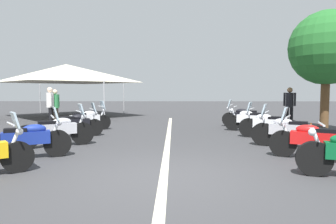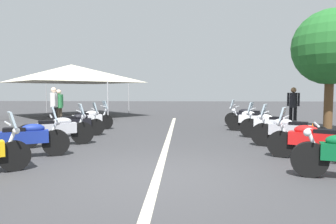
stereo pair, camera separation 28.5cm
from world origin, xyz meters
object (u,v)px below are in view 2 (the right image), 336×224
roadside_tree_0 (331,48)px  traffic_cone_2 (312,133)px  motorcycle_right_row_2 (288,131)px  motorcycle_right_row_5 (248,117)px  motorcycle_left_row_2 (57,130)px  event_tent (71,74)px  motorcycle_left_row_1 (27,139)px  motorcycle_right_row_3 (269,125)px  motorcycle_left_row_4 (88,119)px  motorcycle_right_row_4 (252,120)px  motorcycle_left_row_3 (76,124)px  bystander_1 (293,104)px  motorcycle_right_row_1 (313,140)px  bystander_2 (54,103)px  bystander_0 (59,105)px

roadside_tree_0 → traffic_cone_2: bearing=145.8°
motorcycle_right_row_2 → motorcycle_right_row_5: size_ratio=0.97×
motorcycle_left_row_2 → event_tent: bearing=78.6°
motorcycle_left_row_1 → motorcycle_right_row_3: size_ratio=1.00×
motorcycle_left_row_1 → roadside_tree_0: 10.79m
motorcycle_left_row_4 → motorcycle_right_row_4: (-0.03, -6.56, -0.00)m
motorcycle_right_row_3 → motorcycle_right_row_5: bearing=-62.9°
motorcycle_right_row_3 → event_tent: 12.82m
motorcycle_left_row_3 → traffic_cone_2: bearing=-31.6°
motorcycle_left_row_1 → motorcycle_left_row_3: (3.37, 0.02, -0.01)m
motorcycle_right_row_2 → motorcycle_right_row_3: bearing=-61.7°
bystander_1 → roadside_tree_0: bearing=58.5°
motorcycle_left_row_3 → motorcycle_right_row_4: (1.60, -6.47, -0.00)m
motorcycle_right_row_3 → motorcycle_right_row_4: size_ratio=0.96×
motorcycle_right_row_1 → motorcycle_left_row_3: bearing=1.7°
motorcycle_right_row_4 → motorcycle_right_row_5: 1.47m
motorcycle_left_row_4 → bystander_2: size_ratio=1.05×
motorcycle_left_row_1 → bystander_0: bystander_0 is taller
bystander_1 → event_tent: size_ratio=0.26×
motorcycle_left_row_1 → motorcycle_right_row_4: (4.97, -6.45, -0.02)m
motorcycle_right_row_2 → bystander_0: bystander_0 is taller
motorcycle_right_row_3 → bystander_2: size_ratio=1.06×
motorcycle_left_row_2 → event_tent: 10.43m
motorcycle_right_row_2 → motorcycle_right_row_3: 1.61m
motorcycle_left_row_4 → motorcycle_right_row_2: 7.59m
motorcycle_left_row_3 → bystander_1: (3.05, -8.55, 0.58)m
motorcycle_right_row_2 → bystander_2: 9.90m
motorcycle_left_row_2 → bystander_1: size_ratio=1.12×
motorcycle_left_row_4 → motorcycle_left_row_3: bearing=-120.2°
motorcycle_left_row_2 → motorcycle_left_row_4: 3.43m
motorcycle_right_row_1 → roadside_tree_0: 6.06m
motorcycle_right_row_4 → event_tent: size_ratio=0.29×
motorcycle_left_row_2 → motorcycle_right_row_2: size_ratio=1.00×
motorcycle_left_row_2 → motorcycle_right_row_5: motorcycle_left_row_2 is taller
motorcycle_right_row_5 → bystander_1: bearing=-161.4°
motorcycle_left_row_1 → motorcycle_right_row_2: (1.56, -6.66, 0.01)m
bystander_0 → bystander_2: (-0.25, 0.12, 0.06)m
traffic_cone_2 → bystander_2: bystander_2 is taller
motorcycle_left_row_1 → motorcycle_right_row_4: motorcycle_left_row_1 is taller
motorcycle_right_row_3 → bystander_1: 3.82m
motorcycle_left_row_3 → roadside_tree_0: 9.79m
motorcycle_right_row_2 → traffic_cone_2: size_ratio=3.19×
motorcycle_left_row_3 → motorcycle_right_row_1: (-3.31, -6.71, 0.01)m
motorcycle_right_row_3 → event_tent: size_ratio=0.28×
motorcycle_right_row_4 → motorcycle_right_row_1: bearing=113.8°
event_tent → motorcycle_left_row_2: bearing=-161.9°
motorcycle_right_row_4 → motorcycle_right_row_5: motorcycle_right_row_5 is taller
motorcycle_right_row_4 → bystander_1: size_ratio=1.12×
motorcycle_left_row_2 → traffic_cone_2: motorcycle_left_row_2 is taller
bystander_1 → bystander_2: bystander_2 is taller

